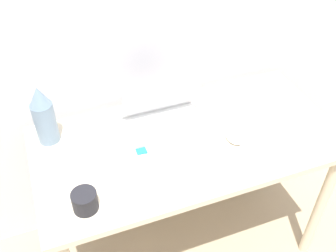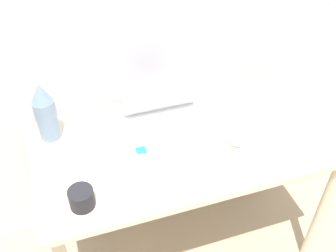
# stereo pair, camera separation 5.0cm
# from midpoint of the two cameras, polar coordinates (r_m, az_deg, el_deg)

# --- Properties ---
(desk) EXTENTS (1.31, 0.65, 0.78)m
(desk) POSITION_cam_midpoint_polar(r_m,az_deg,el_deg) (1.76, 3.67, -4.48)
(desk) COLOR beige
(desk) RESTS_ON ground_plane
(laptop) EXTENTS (0.34, 0.21, 0.21)m
(laptop) POSITION_cam_midpoint_polar(r_m,az_deg,el_deg) (1.73, 0.26, 1.55)
(laptop) COLOR white
(laptop) RESTS_ON desk
(keyboard) EXTENTS (0.43, 0.17, 0.02)m
(keyboard) POSITION_cam_midpoint_polar(r_m,az_deg,el_deg) (1.57, 1.35, -5.28)
(keyboard) COLOR white
(keyboard) RESTS_ON desk
(mouse) EXTENTS (0.07, 0.10, 0.03)m
(mouse) POSITION_cam_midpoint_polar(r_m,az_deg,el_deg) (1.69, 10.49, -1.85)
(mouse) COLOR white
(mouse) RESTS_ON desk
(vase) EXTENTS (0.09, 0.09, 0.27)m
(vase) POSITION_cam_midpoint_polar(r_m,az_deg,el_deg) (1.68, -16.58, 1.91)
(vase) COLOR slate
(vase) RESTS_ON desk
(mp3_player) EXTENTS (0.04, 0.06, 0.01)m
(mp3_player) POSITION_cam_midpoint_polar(r_m,az_deg,el_deg) (1.64, -3.17, -3.28)
(mp3_player) COLOR #1E7FB7
(mp3_player) RESTS_ON desk
(mug) EXTENTS (0.09, 0.09, 0.08)m
(mug) POSITION_cam_midpoint_polar(r_m,az_deg,el_deg) (1.44, -11.45, -10.25)
(mug) COLOR black
(mug) RESTS_ON desk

